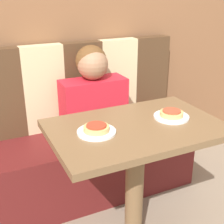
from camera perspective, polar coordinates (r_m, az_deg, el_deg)
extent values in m
cube|color=brown|center=(2.23, -6.85, 19.14)|extent=(7.00, 0.05, 2.60)
cube|color=#5B1919|center=(2.27, -3.13, -9.15)|extent=(1.39, 0.49, 0.46)
cube|color=#4C331E|center=(2.12, -19.66, 2.89)|extent=(0.28, 0.09, 0.59)
cube|color=beige|center=(2.16, -12.35, 4.04)|extent=(0.28, 0.09, 0.59)
cube|color=#4C331E|center=(2.23, -5.40, 5.06)|extent=(0.28, 0.09, 0.59)
cube|color=beige|center=(2.33, 1.05, 5.94)|extent=(0.28, 0.09, 0.59)
cube|color=#4C331E|center=(2.47, 6.89, 6.67)|extent=(0.28, 0.09, 0.59)
cube|color=brown|center=(1.58, 4.46, -3.03)|extent=(0.87, 0.57, 0.03)
cylinder|color=brown|center=(1.77, 4.09, -14.24)|extent=(0.10, 0.10, 0.73)
cube|color=red|center=(2.08, -3.37, 0.86)|extent=(0.43, 0.19, 0.39)
sphere|color=#9E7051|center=(2.00, -3.56, 8.68)|extent=(0.20, 0.20, 0.20)
sphere|color=brown|center=(2.02, -3.83, 9.31)|extent=(0.20, 0.20, 0.20)
cylinder|color=white|center=(1.48, -2.85, -3.65)|extent=(0.19, 0.19, 0.01)
cylinder|color=white|center=(1.68, 10.79, -0.86)|extent=(0.19, 0.19, 0.01)
cylinder|color=tan|center=(1.48, -2.87, -3.03)|extent=(0.12, 0.12, 0.02)
cylinder|color=#B73823|center=(1.47, -2.88, -2.48)|extent=(0.10, 0.10, 0.01)
cylinder|color=tan|center=(1.67, 10.83, -0.30)|extent=(0.12, 0.12, 0.02)
cylinder|color=#AD472D|center=(1.67, 10.87, 0.19)|extent=(0.10, 0.10, 0.01)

